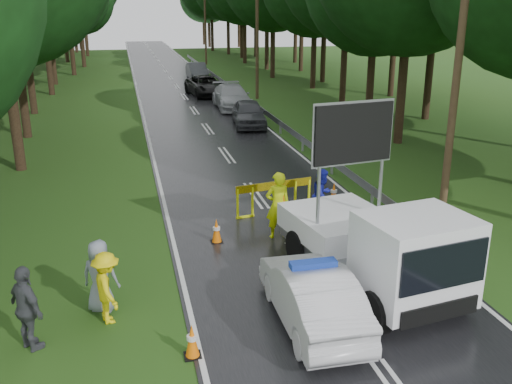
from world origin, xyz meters
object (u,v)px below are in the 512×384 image
object	(u,v)px
work_truck	(379,246)
queue_car_fourth	(197,71)
barrier	(274,190)
officer	(278,205)
queue_car_first	(249,113)
civilian	(323,195)
police_sedan	(312,296)
queue_car_third	(207,86)
queue_car_second	(232,97)

from	to	relation	value
work_truck	queue_car_fourth	world-z (taller)	work_truck
barrier	officer	world-z (taller)	officer
queue_car_first	civilian	bearing A→B (deg)	-86.58
police_sedan	officer	world-z (taller)	officer
queue_car_first	queue_car_fourth	world-z (taller)	queue_car_fourth
civilian	queue_car_third	distance (m)	27.32
police_sedan	officer	xyz separation A→B (m)	(0.54, 4.87, 0.34)
police_sedan	barrier	distance (m)	6.94
police_sedan	civilian	world-z (taller)	civilian
barrier	civilian	xyz separation A→B (m)	(1.33, -1.00, 0.03)
queue_car_first	queue_car_third	size ratio (longest dim) A/B	0.81
work_truck	queue_car_second	bearing A→B (deg)	77.61
queue_car_first	work_truck	bearing A→B (deg)	-86.54
civilian	officer	bearing A→B (deg)	167.44
queue_car_third	queue_car_fourth	bearing A→B (deg)	80.12
officer	queue_car_third	size ratio (longest dim) A/B	0.38
police_sedan	queue_car_first	bearing A→B (deg)	-98.38
queue_car_second	queue_car_third	world-z (taller)	queue_car_second
officer	queue_car_first	xyz separation A→B (m)	(2.70, 16.32, -0.28)
police_sedan	queue_car_fourth	size ratio (longest dim) A/B	0.89
barrier	police_sedan	bearing A→B (deg)	-108.14
barrier	queue_car_second	bearing A→B (deg)	73.04
work_truck	queue_car_third	xyz separation A→B (m)	(0.57, 32.13, -0.44)
civilian	queue_car_third	world-z (taller)	civilian
work_truck	queue_car_first	size ratio (longest dim) A/B	1.33
civilian	queue_car_first	size ratio (longest dim) A/B	0.40
queue_car_third	barrier	bearing A→B (deg)	-100.22
queue_car_first	queue_car_third	bearing A→B (deg)	100.08
police_sedan	work_truck	bearing A→B (deg)	-151.96
work_truck	queue_car_fourth	xyz separation A→B (m)	(1.13, 42.26, -0.43)
barrier	queue_car_first	bearing A→B (deg)	70.83
work_truck	queue_car_third	distance (m)	32.14
queue_car_third	queue_car_fourth	xyz separation A→B (m)	(0.56, 10.12, 0.01)
work_truck	queue_car_fourth	size ratio (longest dim) A/B	1.26
barrier	officer	bearing A→B (deg)	-112.10
work_truck	queue_car_first	bearing A→B (deg)	77.15
queue_car_second	barrier	bearing A→B (deg)	-95.92
civilian	queue_car_fourth	world-z (taller)	civilian
officer	civilian	distance (m)	2.03
barrier	queue_car_fourth	xyz separation A→B (m)	(2.18, 36.44, -0.09)
work_truck	barrier	size ratio (longest dim) A/B	2.17
police_sedan	queue_car_second	size ratio (longest dim) A/B	0.77
barrier	civilian	size ratio (longest dim) A/B	1.54
queue_car_third	queue_car_fourth	world-z (taller)	queue_car_fourth
police_sedan	queue_car_first	size ratio (longest dim) A/B	0.94
officer	queue_car_fourth	size ratio (longest dim) A/B	0.44
police_sedan	queue_car_third	bearing A→B (deg)	-94.13
work_truck	queue_car_first	xyz separation A→B (m)	(1.23, 20.13, -0.45)
work_truck	officer	distance (m)	4.09
queue_car_first	queue_car_third	world-z (taller)	queue_car_third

